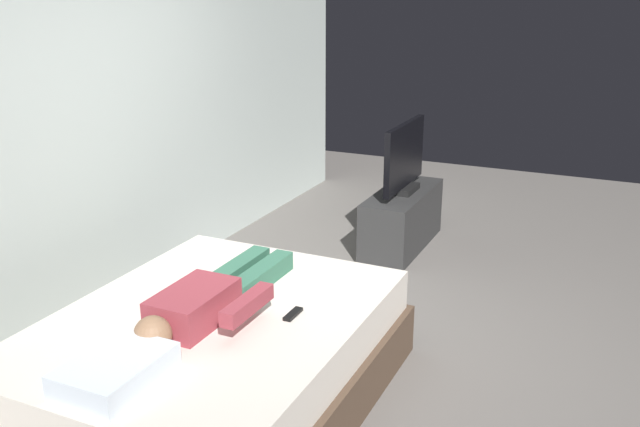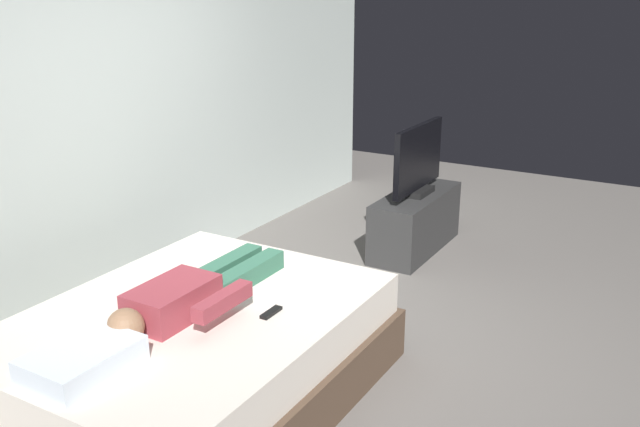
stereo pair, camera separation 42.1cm
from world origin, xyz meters
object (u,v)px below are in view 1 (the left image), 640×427
(remote, at_px, (293,314))
(tv, at_px, (404,159))
(pillow, at_px, (115,371))
(tv_stand, at_px, (402,219))
(person, at_px, (211,299))
(bed, at_px, (212,362))

(remote, distance_m, tv, 2.58)
(pillow, xyz_separation_m, tv_stand, (3.45, -0.15, -0.35))
(tv_stand, relative_size, tv, 1.25)
(remote, relative_size, tv_stand, 0.14)
(remote, height_order, tv, tv)
(person, relative_size, remote, 8.40)
(bed, bearing_deg, remote, -65.63)
(bed, height_order, pillow, pillow)
(person, bearing_deg, remote, -69.53)
(bed, distance_m, tv, 2.79)
(tv, bearing_deg, bed, 176.93)
(person, xyz_separation_m, remote, (0.15, -0.40, -0.07))
(remote, bearing_deg, bed, 114.37)
(tv_stand, distance_m, tv, 0.53)
(remote, bearing_deg, tv_stand, 5.61)
(pillow, height_order, tv, tv)
(tv_stand, bearing_deg, tv, 0.00)
(bed, height_order, tv_stand, bed)
(bed, distance_m, tv_stand, 2.74)
(bed, relative_size, person, 1.65)
(bed, xyz_separation_m, person, (0.03, 0.01, 0.36))
(tv, bearing_deg, tv_stand, 0.00)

